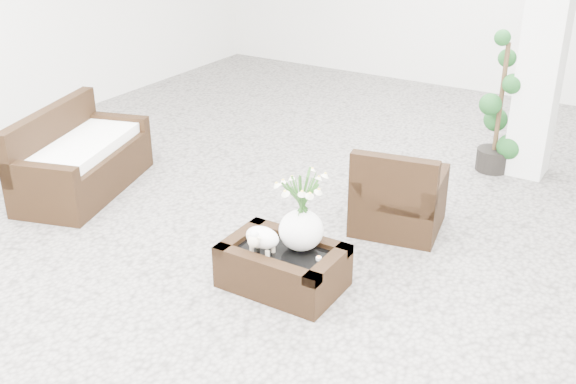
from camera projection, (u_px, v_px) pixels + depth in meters
The scene contains 9 objects.
ground at pixel (294, 254), 5.78m from camera, with size 11.00×11.00×0.00m, color gray.
column at pixel (551, 5), 6.64m from camera, with size 0.40×0.40×3.50m, color white.
coffee_table at pixel (283, 268), 5.28m from camera, with size 0.90×0.60×0.31m, color black.
sheep_figurine at pixel (262, 240), 5.15m from camera, with size 0.28×0.23×0.21m, color white.
planter_narcissus at pixel (301, 201), 5.08m from camera, with size 0.44×0.44×0.80m, color white, non-canonical shape.
tealight at pixel (319, 258), 5.08m from camera, with size 0.04×0.04×0.03m, color white.
armchair at pixel (400, 187), 6.07m from camera, with size 0.74×0.71×0.79m, color black.
loveseat at pixel (82, 151), 6.79m from camera, with size 1.56×0.75×0.83m, color black.
topiary at pixel (500, 104), 7.12m from camera, with size 0.39×0.39×1.48m, color #144017, non-canonical shape.
Camera 1 is at (2.58, -4.30, 2.92)m, focal length 42.91 mm.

